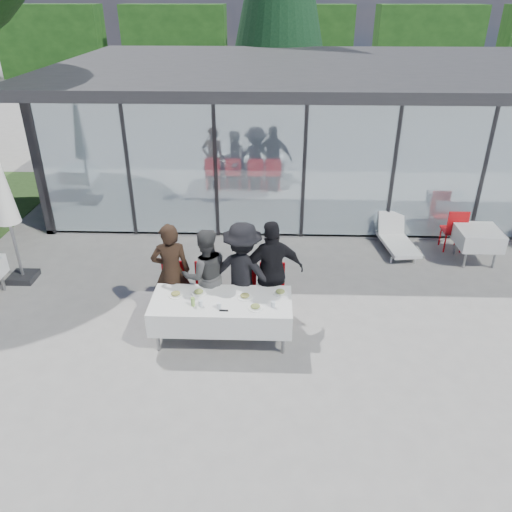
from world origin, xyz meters
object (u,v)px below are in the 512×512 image
Objects in this scene: diner_b at (206,275)px; juice_bottle at (193,302)px; dining_table at (222,311)px; plate_extra at (255,307)px; spare_chair_b at (455,228)px; diner_chair_d at (272,288)px; diner_chair_a at (174,286)px; diner_chair_b at (207,287)px; plate_b at (199,292)px; diner_chair_c at (243,287)px; diner_d at (272,272)px; folded_eyeglasses at (224,311)px; plate_a at (176,294)px; diner_a at (171,272)px; plate_d at (280,292)px; market_umbrella at (1,188)px; diner_c at (243,273)px; spare_table_right at (478,238)px; lounger at (396,238)px; plate_c at (245,296)px.

juice_bottle is (-0.11, -0.80, -0.02)m from diner_b.
plate_extra reaches higher than dining_table.
diner_b is (-0.32, 0.62, 0.31)m from dining_table.
plate_extra is at bearing -139.96° from spare_chair_b.
juice_bottle is at bearing -143.25° from diner_chair_d.
diner_chair_b is at bearing 0.00° from diner_chair_a.
dining_table is 0.49m from plate_b.
diner_chair_c reaches higher than dining_table.
diner_chair_a is 0.53× the size of diner_d.
diner_b is 12.06× the size of folded_eyeglasses.
plate_a is 1.35m from plate_extra.
dining_table is 2.32× the size of diner_chair_b.
diner_chair_a is 0.70m from plate_a.
diner_a is 12.35× the size of juice_bottle.
plate_d is 4.95m from spare_chair_b.
plate_a is at bearing -157.78° from diner_chair_d.
market_umbrella reaches higher than diner_chair_c.
diner_b reaches higher than diner_chair_d.
diner_chair_c is at bearing 0.00° from diner_chair_a.
diner_c is 0.63m from diner_chair_d.
plate_a is 0.25× the size of spare_chair_b.
diner_chair_b is 5.73m from spare_chair_b.
folded_eyeglasses is at bearing -147.89° from spare_table_right.
dining_table is at bearing 79.41° from diner_c.
folded_eyeglasses is 0.05× the size of market_umbrella.
spare_table_right reaches higher than lounger.
dining_table is at bearing -137.28° from diner_chair_d.
diner_c is (0.63, -0.13, 0.37)m from diner_chair_b.
spare_chair_b is at bearing 33.10° from diner_chair_d.
diner_chair_c is at bearing -28.92° from diner_d.
plate_c is (-0.44, -0.54, -0.15)m from diner_d.
plate_c is at bearing 125.25° from diner_b.
plate_a is at bearing -76.48° from diner_chair_a.
market_umbrella reaches higher than juice_bottle.
diner_c is at bearing 148.06° from plate_d.
diner_c is 0.39m from diner_chair_c.
market_umbrella is at bearing 168.47° from diner_chair_d.
plate_a is at bearing -149.04° from diner_chair_c.
diner_c is (0.31, 0.62, 0.37)m from dining_table.
plate_extra is (0.18, -0.30, 0.00)m from plate_c.
plate_extra is 5.51m from spare_table_right.
lounger is (4.47, 2.67, -0.28)m from diner_chair_a.
diner_a is at bearing 157.28° from plate_c.
spare_chair_b is (4.23, 3.56, -0.24)m from plate_extra.
diner_chair_c is at bearing 140.55° from plate_d.
plate_c is (0.06, -0.54, -0.13)m from diner_c.
lounger is at bearing 176.30° from spare_chair_b.
diner_chair_b and diner_chair_c have the same top height.
diner_b is 0.72m from diner_chair_c.
spare_table_right is at bearing 23.76° from diner_chair_c.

